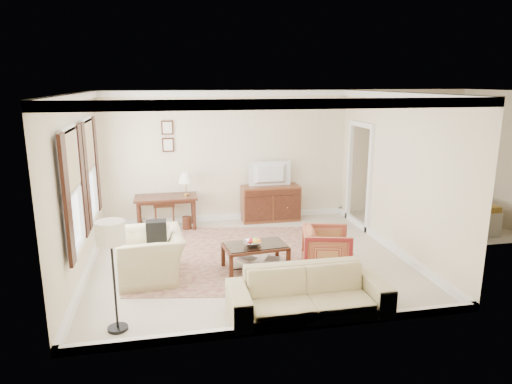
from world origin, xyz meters
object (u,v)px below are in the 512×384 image
object	(u,v)px
club_armchair	(150,248)
sofa	(309,285)
tv	(271,166)
coffee_table	(255,250)
striped_armchair	(327,247)
writing_desk	(166,201)
sideboard	(270,203)

from	to	relation	value
club_armchair	sofa	world-z (taller)	club_armchair
tv	club_armchair	size ratio (longest dim) A/B	0.78
tv	coffee_table	world-z (taller)	tv
coffee_table	striped_armchair	world-z (taller)	striped_armchair
coffee_table	tv	bearing A→B (deg)	71.48
tv	striped_armchair	world-z (taller)	tv
writing_desk	club_armchair	size ratio (longest dim) A/B	1.13
coffee_table	sofa	size ratio (longest dim) A/B	0.51
striped_armchair	club_armchair	world-z (taller)	club_armchair
club_armchair	sofa	size ratio (longest dim) A/B	0.54
writing_desk	coffee_table	xyz separation A→B (m)	(1.43, -2.53, -0.26)
club_armchair	sideboard	bearing A→B (deg)	131.53
striped_armchair	sofa	distance (m)	1.60
writing_desk	coffee_table	distance (m)	2.91
writing_desk	tv	xyz separation A→B (m)	(2.31, 0.13, 0.65)
coffee_table	club_armchair	xyz separation A→B (m)	(-1.70, -0.00, 0.17)
sideboard	tv	bearing A→B (deg)	-90.00
striped_armchair	club_armchair	xyz separation A→B (m)	(-2.87, 0.24, 0.11)
writing_desk	sideboard	xyz separation A→B (m)	(2.31, 0.15, -0.20)
sideboard	sofa	world-z (taller)	sofa
writing_desk	club_armchair	distance (m)	2.54
sideboard	sofa	bearing A→B (deg)	-96.43
writing_desk	sideboard	bearing A→B (deg)	3.61
sideboard	striped_armchair	bearing A→B (deg)	-84.52
coffee_table	striped_armchair	distance (m)	1.19
sofa	tv	bearing A→B (deg)	83.90
tv	club_armchair	world-z (taller)	tv
club_armchair	striped_armchair	bearing A→B (deg)	80.87
writing_desk	sofa	distance (m)	4.55
striped_armchair	club_armchair	bearing A→B (deg)	99.72
club_armchair	sofa	xyz separation A→B (m)	(2.10, -1.64, -0.08)
sideboard	tv	distance (m)	0.85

